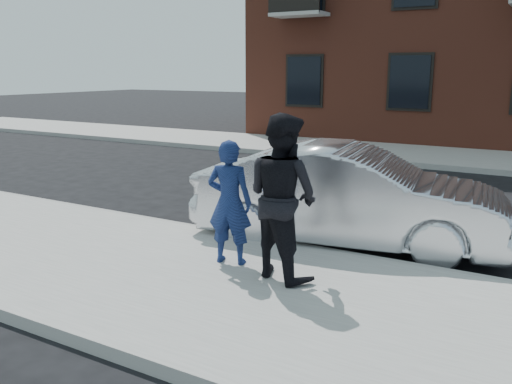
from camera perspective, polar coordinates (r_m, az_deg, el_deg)
The scene contains 6 objects.
ground at distance 5.91m, azimuth 17.87°, elevation -14.05°, with size 100.00×100.00×0.00m, color black.
near_sidewalk at distance 5.66m, azimuth 17.35°, elevation -14.43°, with size 50.00×3.50×0.15m, color gray.
near_curb at distance 7.29m, azimuth 20.58°, elevation -8.40°, with size 50.00×0.10×0.15m, color #999691.
silver_sedan at distance 8.20m, azimuth 9.80°, elevation -0.45°, with size 1.60×4.59×1.51m, color silver.
man_hoodie at distance 6.90m, azimuth -2.80°, elevation -1.10°, with size 0.66×0.53×1.61m.
man_peacoat at distance 6.41m, azimuth 2.80°, elevation -0.49°, with size 1.15×1.02×1.98m.
Camera 1 is at (0.98, -5.21, 2.61)m, focal length 38.00 mm.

